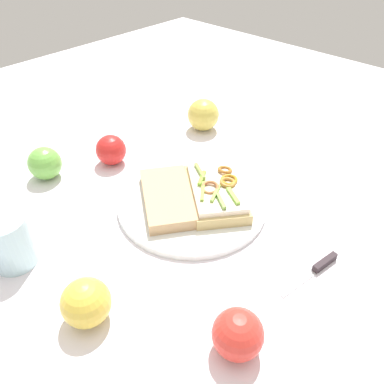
% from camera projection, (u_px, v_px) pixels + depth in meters
% --- Properties ---
extents(ground_plane, '(2.00, 2.00, 0.00)m').
position_uv_depth(ground_plane, '(192.00, 205.00, 0.77)').
color(ground_plane, white).
rests_on(ground_plane, ground).
extents(plate, '(0.30, 0.30, 0.01)m').
position_uv_depth(plate, '(192.00, 202.00, 0.77)').
color(plate, white).
rests_on(plate, ground_plane).
extents(sandwich, '(0.20, 0.19, 0.04)m').
position_uv_depth(sandwich, '(216.00, 191.00, 0.76)').
color(sandwich, tan).
rests_on(sandwich, plate).
extents(bread_slice_side, '(0.20, 0.18, 0.02)m').
position_uv_depth(bread_slice_side, '(168.00, 197.00, 0.75)').
color(bread_slice_side, tan).
rests_on(bread_slice_side, plate).
extents(apple_0, '(0.10, 0.10, 0.07)m').
position_uv_depth(apple_0, '(45.00, 163.00, 0.82)').
color(apple_0, '#6AB146').
rests_on(apple_0, ground_plane).
extents(apple_1, '(0.11, 0.11, 0.08)m').
position_uv_depth(apple_1, '(203.00, 115.00, 0.99)').
color(apple_1, gold).
rests_on(apple_1, ground_plane).
extents(apple_2, '(0.07, 0.07, 0.07)m').
position_uv_depth(apple_2, '(86.00, 302.00, 0.55)').
color(apple_2, gold).
rests_on(apple_2, ground_plane).
extents(apple_3, '(0.08, 0.08, 0.07)m').
position_uv_depth(apple_3, '(238.00, 334.00, 0.51)').
color(apple_3, red).
rests_on(apple_3, ground_plane).
extents(apple_4, '(0.08, 0.08, 0.07)m').
position_uv_depth(apple_4, '(111.00, 150.00, 0.87)').
color(apple_4, red).
rests_on(apple_4, ground_plane).
extents(drinking_glass, '(0.07, 0.07, 0.09)m').
position_uv_depth(drinking_glass, '(9.00, 241.00, 0.63)').
color(drinking_glass, silver).
rests_on(drinking_glass, ground_plane).
extents(knife, '(0.03, 0.13, 0.01)m').
position_uv_depth(knife, '(318.00, 268.00, 0.64)').
color(knife, silver).
rests_on(knife, ground_plane).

